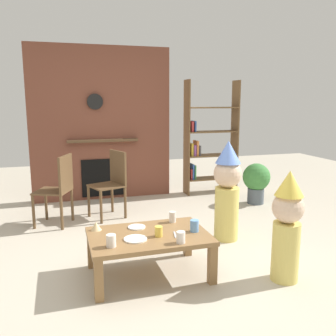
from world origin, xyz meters
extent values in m
plane|color=#BCB29E|center=(0.00, 0.00, 0.00)|extent=(12.00, 12.00, 0.00)
cube|color=brown|center=(-0.29, 2.60, 1.20)|extent=(2.20, 0.18, 2.40)
cube|color=black|center=(-0.29, 2.50, 0.35)|extent=(0.70, 0.02, 0.60)
cube|color=brown|center=(-0.29, 2.46, 0.95)|extent=(1.10, 0.10, 0.04)
cylinder|color=black|center=(-0.39, 2.48, 1.55)|extent=(0.24, 0.04, 0.24)
cube|color=brown|center=(1.08, 2.40, 0.95)|extent=(0.02, 0.28, 1.90)
cube|color=brown|center=(1.96, 2.40, 0.95)|extent=(0.02, 0.28, 1.90)
cube|color=brown|center=(1.52, 2.40, 0.25)|extent=(0.86, 0.28, 0.02)
cube|color=brown|center=(1.52, 2.40, 0.65)|extent=(0.86, 0.28, 0.02)
cube|color=brown|center=(1.52, 2.40, 1.05)|extent=(0.86, 0.28, 0.02)
cube|color=brown|center=(1.52, 2.40, 1.45)|extent=(0.86, 0.28, 0.02)
cube|color=#B23333|center=(1.14, 2.40, 0.35)|extent=(0.02, 0.20, 0.18)
cube|color=#3359A5|center=(1.18, 2.40, 0.39)|extent=(0.03, 0.20, 0.26)
cube|color=#3F8C4C|center=(1.22, 2.40, 0.38)|extent=(0.02, 0.20, 0.24)
cube|color=gold|center=(1.15, 2.40, 0.76)|extent=(0.04, 0.20, 0.21)
cube|color=#8C4C99|center=(1.20, 2.40, 0.75)|extent=(0.04, 0.20, 0.18)
cube|color=#D87F3F|center=(1.25, 2.40, 0.78)|extent=(0.03, 0.20, 0.25)
cube|color=#4C4C51|center=(1.29, 2.40, 0.74)|extent=(0.03, 0.20, 0.17)
cube|color=#B23333|center=(1.15, 2.40, 1.15)|extent=(0.04, 0.20, 0.17)
cube|color=#3359A5|center=(1.20, 2.40, 1.15)|extent=(0.02, 0.20, 0.18)
cube|color=olive|center=(-0.23, -0.27, 0.37)|extent=(1.06, 0.72, 0.04)
cube|color=olive|center=(-0.72, -0.58, 0.18)|extent=(0.07, 0.07, 0.35)
cube|color=olive|center=(0.25, -0.58, 0.18)|extent=(0.07, 0.07, 0.35)
cube|color=olive|center=(-0.72, 0.05, 0.18)|extent=(0.07, 0.07, 0.35)
cube|color=olive|center=(0.25, 0.05, 0.18)|extent=(0.07, 0.07, 0.35)
cylinder|color=silver|center=(-0.03, -0.54, 0.44)|extent=(0.08, 0.08, 0.10)
cylinder|color=#669EE0|center=(0.18, -0.32, 0.45)|extent=(0.08, 0.08, 0.11)
cylinder|color=silver|center=(-0.60, -0.45, 0.44)|extent=(0.08, 0.08, 0.10)
cylinder|color=#F2CC4C|center=(-0.16, -0.34, 0.44)|extent=(0.07, 0.07, 0.09)
cylinder|color=silver|center=(0.07, -0.01, 0.44)|extent=(0.07, 0.07, 0.11)
cylinder|color=white|center=(-0.30, -0.07, 0.40)|extent=(0.16, 0.16, 0.01)
cylinder|color=white|center=(-0.37, -0.36, 0.40)|extent=(0.20, 0.20, 0.01)
cone|color=#EAC68C|center=(-0.67, -0.02, 0.43)|extent=(0.10, 0.10, 0.08)
cube|color=silver|center=(-0.02, -0.36, 0.39)|extent=(0.05, 0.15, 0.01)
cylinder|color=#E0CC66|center=(0.89, -0.70, 0.26)|extent=(0.24, 0.24, 0.53)
sphere|color=beige|center=(0.89, -0.70, 0.67)|extent=(0.27, 0.27, 0.27)
cone|color=#F2D14C|center=(0.89, -0.70, 0.88)|extent=(0.25, 0.25, 0.22)
cylinder|color=#E0CC66|center=(0.83, 0.34, 0.30)|extent=(0.27, 0.27, 0.61)
sphere|color=beige|center=(0.83, 0.34, 0.76)|extent=(0.31, 0.31, 0.31)
cone|color=#668CE5|center=(0.83, 0.34, 1.01)|extent=(0.28, 0.28, 0.25)
cube|color=brown|center=(-1.06, 1.44, 0.44)|extent=(0.52, 0.52, 0.02)
cube|color=brown|center=(-0.89, 1.36, 0.68)|extent=(0.18, 0.38, 0.45)
cylinder|color=brown|center=(-1.16, 1.67, 0.21)|extent=(0.04, 0.04, 0.43)
cylinder|color=brown|center=(-1.30, 1.34, 0.21)|extent=(0.04, 0.04, 0.43)
cylinder|color=brown|center=(-0.83, 1.53, 0.21)|extent=(0.04, 0.04, 0.43)
cylinder|color=brown|center=(-0.97, 1.20, 0.21)|extent=(0.04, 0.04, 0.43)
cube|color=brown|center=(-0.37, 1.53, 0.44)|extent=(0.51, 0.51, 0.02)
cube|color=brown|center=(-0.20, 1.59, 0.68)|extent=(0.17, 0.39, 0.45)
cylinder|color=brown|center=(-0.60, 1.63, 0.21)|extent=(0.04, 0.04, 0.43)
cylinder|color=brown|center=(-0.48, 1.29, 0.21)|extent=(0.04, 0.04, 0.43)
cylinder|color=brown|center=(-0.27, 1.76, 0.21)|extent=(0.04, 0.04, 0.43)
cylinder|color=brown|center=(-0.14, 1.42, 0.21)|extent=(0.04, 0.04, 0.43)
cylinder|color=#4C5660|center=(1.92, 1.55, 0.12)|extent=(0.25, 0.25, 0.24)
sphere|color=#3C7F3B|center=(1.92, 1.55, 0.42)|extent=(0.42, 0.42, 0.42)
camera|label=1|loc=(-0.98, -3.30, 1.57)|focal=39.22mm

